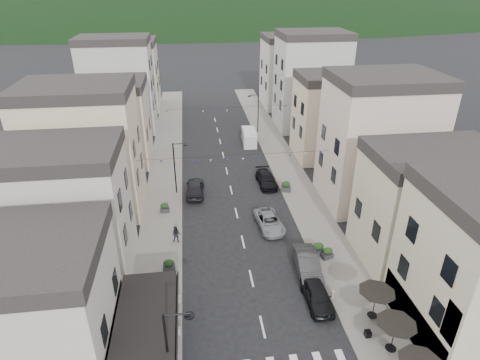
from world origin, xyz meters
The scene contains 27 objects.
sidewalk_left centered at (-7.50, 32.00, 0.06)m, with size 4.00×76.00×0.12m, color slate.
sidewalk_right centered at (7.50, 32.00, 0.06)m, with size 4.00×76.00×0.12m, color slate.
hill_backdrop centered at (0.00, 300.00, 0.00)m, with size 640.00×360.00×70.00m, color black.
boutique_building centered at (-15.50, 5.00, 4.00)m, with size 12.00×8.00×8.00m, color beige.
boutique_awning centered at (-7.25, 5.00, 3.11)m, with size 3.77×7.50×3.28m.
buildings_row_left centered at (-14.50, 37.75, 6.12)m, with size 10.20×54.16×14.00m.
buildings_row_right centered at (14.50, 36.59, 6.32)m, with size 10.20×54.16×14.50m.
cafe_terrace centered at (7.70, 2.80, 2.36)m, with size 2.50×8.10×2.53m.
streetlamp_left_near centered at (-5.82, 2.00, 3.70)m, with size 1.70×0.56×6.00m.
streetlamp_left_far centered at (-5.82, 26.00, 3.70)m, with size 1.70×0.56×6.00m.
streetlamp_right_far centered at (5.82, 44.00, 3.70)m, with size 1.70×0.56×6.00m.
bollards centered at (0.00, 5.50, 0.42)m, with size 11.66×10.26×0.60m.
bunting_near centered at (0.00, 22.00, 5.65)m, with size 19.00×0.28×0.62m.
bunting_far centered at (0.00, 38.00, 5.65)m, with size 19.00×0.28×0.62m.
parked_car_a centered at (4.37, 7.77, 0.73)m, with size 1.71×4.26×1.45m, color black.
parked_car_b centered at (4.60, 11.13, 0.82)m, with size 1.73×4.95×1.63m, color #303032.
parked_car_c centered at (2.80, 17.99, 0.66)m, with size 2.20×4.76×1.32m, color gray.
parked_car_d centered at (4.18, 26.79, 0.68)m, with size 1.90×4.68×1.36m, color black.
parked_car_e centered at (-4.04, 25.53, 0.82)m, with size 1.94×4.81×1.64m, color black.
delivery_van centered at (4.09, 39.62, 1.08)m, with size 2.07×4.70×2.21m.
pedestrian_a centered at (-7.40, 8.34, 1.07)m, with size 0.70×0.46×1.91m, color black.
pedestrian_b centered at (-5.97, 16.57, 0.93)m, with size 0.79×0.61×1.62m, color black.
planter_la centered at (-6.53, 12.64, 0.66)m, with size 1.01×0.58×1.11m.
planter_lb centered at (-7.23, 21.98, 0.62)m, with size 0.93×0.53×1.03m.
planter_ra centered at (6.78, 12.58, 0.64)m, with size 1.07×0.78×1.07m.
planter_rb centered at (6.10, 13.15, 0.72)m, with size 1.21×0.85×1.23m.
planter_rc centered at (6.00, 24.72, 0.71)m, with size 1.23×0.92×1.22m.
Camera 1 is at (-4.10, -13.66, 21.62)m, focal length 30.00 mm.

